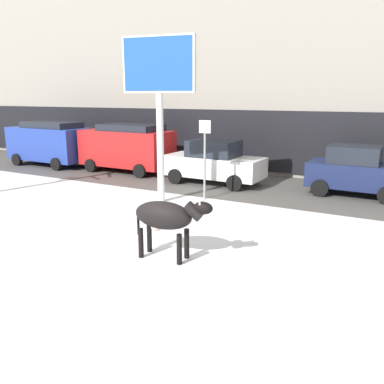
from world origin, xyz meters
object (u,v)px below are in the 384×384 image
at_px(car_white_sedan, 214,162).
at_px(pedestrian_near_billboard, 175,148).
at_px(cow_black, 166,217).
at_px(billboard, 159,75).
at_px(car_red_van, 127,147).
at_px(car_navy_hatchback, 356,171).
at_px(car_blue_van, 49,142).
at_px(street_sign, 205,153).

bearing_deg(car_white_sedan, pedestrian_near_billboard, 138.35).
height_order(cow_black, billboard, billboard).
relative_size(cow_black, billboard, 0.35).
bearing_deg(car_red_van, car_navy_hatchback, 1.10).
distance_m(billboard, car_navy_hatchback, 8.02).
height_order(car_red_van, pedestrian_near_billboard, car_red_van).
xyz_separation_m(car_blue_van, pedestrian_near_billboard, (5.65, 3.64, -0.36)).
bearing_deg(billboard, car_red_van, 138.45).
bearing_deg(car_blue_van, car_navy_hatchback, 2.45).
distance_m(car_blue_van, car_navy_hatchback, 15.31).
bearing_deg(street_sign, car_red_van, 152.32).
xyz_separation_m(pedestrian_near_billboard, street_sign, (4.96, -6.23, 0.79)).
bearing_deg(car_white_sedan, car_red_van, 175.07).
xyz_separation_m(billboard, street_sign, (1.19, 1.05, -2.64)).
xyz_separation_m(cow_black, car_blue_van, (-12.32, 7.88, 0.25)).
bearing_deg(billboard, cow_black, -55.62).
distance_m(car_white_sedan, car_navy_hatchback, 5.62).
relative_size(car_navy_hatchback, pedestrian_near_billboard, 2.04).
bearing_deg(billboard, car_navy_hatchback, 36.13).
height_order(billboard, car_white_sedan, billboard).
distance_m(cow_black, street_sign, 5.60).
bearing_deg(pedestrian_near_billboard, billboard, -62.61).
distance_m(billboard, car_white_sedan, 5.01).
height_order(car_blue_van, car_navy_hatchback, car_blue_van).
relative_size(cow_black, pedestrian_near_billboard, 1.11).
bearing_deg(street_sign, car_navy_hatchback, 34.69).
height_order(car_red_van, car_white_sedan, car_red_van).
bearing_deg(car_blue_van, cow_black, -32.59).
relative_size(billboard, street_sign, 1.97).
relative_size(car_red_van, street_sign, 1.64).
height_order(cow_black, car_white_sedan, car_white_sedan).
relative_size(car_blue_van, car_white_sedan, 1.10).
relative_size(cow_black, street_sign, 0.68).
xyz_separation_m(car_blue_van, car_white_sedan, (9.71, 0.03, -0.33)).
bearing_deg(car_white_sedan, car_navy_hatchback, 6.37).
bearing_deg(street_sign, car_white_sedan, 108.98).
bearing_deg(car_red_van, pedestrian_near_billboard, 75.13).
bearing_deg(car_blue_van, billboard, -21.10).
relative_size(car_red_van, pedestrian_near_billboard, 2.68).
bearing_deg(car_red_van, billboard, -41.55).
height_order(billboard, pedestrian_near_billboard, billboard).
bearing_deg(cow_black, street_sign, 107.96).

